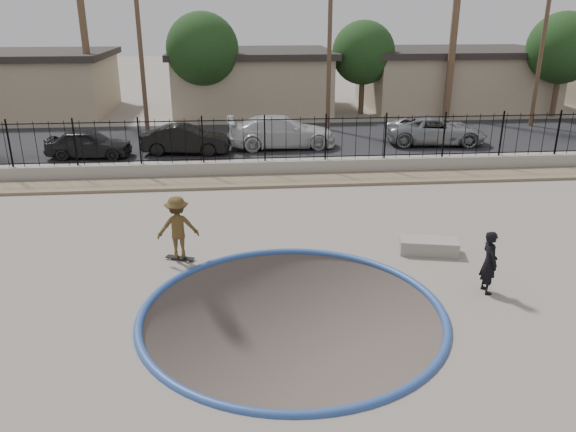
# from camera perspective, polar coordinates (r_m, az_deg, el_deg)

# --- Properties ---
(ground) EXTENTS (120.00, 120.00, 2.20)m
(ground) POSITION_cam_1_polar(r_m,az_deg,el_deg) (25.33, -2.50, 2.88)
(ground) COLOR gray
(ground) RESTS_ON ground
(bowl_pit) EXTENTS (6.84, 6.84, 1.80)m
(bowl_pit) POSITION_cam_1_polar(r_m,az_deg,el_deg) (12.95, 0.45, -9.85)
(bowl_pit) COLOR #483E37
(bowl_pit) RESTS_ON ground
(coping_ring) EXTENTS (7.04, 7.04, 0.20)m
(coping_ring) POSITION_cam_1_polar(r_m,az_deg,el_deg) (12.95, 0.45, -9.85)
(coping_ring) COLOR #2D4D92
(coping_ring) RESTS_ON ground
(rock_strip) EXTENTS (42.00, 1.60, 0.11)m
(rock_strip) POSITION_cam_1_polar(r_m,az_deg,el_deg) (22.32, -2.17, 3.55)
(rock_strip) COLOR #856F57
(rock_strip) RESTS_ON ground
(retaining_wall) EXTENTS (42.00, 0.45, 0.60)m
(retaining_wall) POSITION_cam_1_polar(r_m,az_deg,el_deg) (23.30, -2.33, 4.91)
(retaining_wall) COLOR #9D968A
(retaining_wall) RESTS_ON ground
(fence) EXTENTS (40.00, 0.04, 1.80)m
(fence) POSITION_cam_1_polar(r_m,az_deg,el_deg) (23.01, -2.38, 7.79)
(fence) COLOR black
(fence) RESTS_ON retaining_wall
(street) EXTENTS (90.00, 8.00, 0.04)m
(street) POSITION_cam_1_polar(r_m,az_deg,el_deg) (29.87, -3.03, 7.81)
(street) COLOR black
(street) RESTS_ON ground
(house_west) EXTENTS (11.60, 8.60, 3.90)m
(house_west) POSITION_cam_1_polar(r_m,az_deg,el_deg) (41.29, -25.51, 12.18)
(house_west) COLOR tan
(house_west) RESTS_ON ground
(house_center) EXTENTS (10.60, 8.60, 3.90)m
(house_center) POSITION_cam_1_polar(r_m,az_deg,el_deg) (38.91, -3.71, 13.67)
(house_center) COLOR tan
(house_center) RESTS_ON ground
(house_east) EXTENTS (12.60, 8.60, 3.90)m
(house_east) POSITION_cam_1_polar(r_m,az_deg,el_deg) (41.73, 16.44, 13.37)
(house_east) COLOR tan
(house_east) RESTS_ON ground
(palm_mid) EXTENTS (2.30, 2.30, 9.30)m
(palm_mid) POSITION_cam_1_polar(r_m,az_deg,el_deg) (37.20, -20.31, 19.51)
(palm_mid) COLOR brown
(palm_mid) RESTS_ON ground
(utility_pole_left) EXTENTS (1.70, 0.24, 9.00)m
(utility_pole_left) POSITION_cam_1_polar(r_m,az_deg,el_deg) (31.56, -14.79, 16.48)
(utility_pole_left) COLOR #473323
(utility_pole_left) RESTS_ON ground
(utility_pole_mid) EXTENTS (1.70, 0.24, 9.50)m
(utility_pole_mid) POSITION_cam_1_polar(r_m,az_deg,el_deg) (31.59, 4.25, 17.53)
(utility_pole_mid) COLOR #473323
(utility_pole_mid) RESTS_ON ground
(utility_pole_right) EXTENTS (1.70, 0.24, 9.00)m
(utility_pole_right) POSITION_cam_1_polar(r_m,az_deg,el_deg) (35.58, 24.46, 15.76)
(utility_pole_right) COLOR #473323
(utility_pole_right) RESTS_ON ground
(street_tree_left) EXTENTS (4.32, 4.32, 6.36)m
(street_tree_left) POSITION_cam_1_polar(r_m,az_deg,el_deg) (35.25, -8.69, 16.41)
(street_tree_left) COLOR #473323
(street_tree_left) RESTS_ON ground
(street_tree_mid) EXTENTS (3.96, 3.96, 5.83)m
(street_tree_mid) POSITION_cam_1_polar(r_m,az_deg,el_deg) (37.13, 7.66, 16.11)
(street_tree_mid) COLOR #473323
(street_tree_mid) RESTS_ON ground
(street_tree_right) EXTENTS (4.32, 4.32, 6.36)m
(street_tree_right) POSITION_cam_1_polar(r_m,az_deg,el_deg) (39.69, 26.15, 15.07)
(street_tree_right) COLOR #473323
(street_tree_right) RESTS_ON ground
(skater) EXTENTS (1.19, 0.78, 1.73)m
(skater) POSITION_cam_1_polar(r_m,az_deg,el_deg) (15.47, -11.11, -1.46)
(skater) COLOR brown
(skater) RESTS_ON ground
(skateboard) EXTENTS (0.83, 0.48, 0.07)m
(skateboard) POSITION_cam_1_polar(r_m,az_deg,el_deg) (15.78, -10.92, -4.18)
(skateboard) COLOR black
(skateboard) RESTS_ON ground
(videographer) EXTENTS (0.39, 0.58, 1.58)m
(videographer) POSITION_cam_1_polar(r_m,az_deg,el_deg) (14.35, 19.76, -4.44)
(videographer) COLOR black
(videographer) RESTS_ON ground
(concrete_ledge) EXTENTS (1.71, 1.03, 0.40)m
(concrete_ledge) POSITION_cam_1_polar(r_m,az_deg,el_deg) (16.37, 14.10, -2.98)
(concrete_ledge) COLOR gray
(concrete_ledge) RESTS_ON ground
(car_a) EXTENTS (3.91, 1.80, 1.30)m
(car_a) POSITION_cam_1_polar(r_m,az_deg,el_deg) (27.44, -19.57, 6.96)
(car_a) COLOR black
(car_a) RESTS_ON street
(car_b) EXTENTS (4.18, 1.82, 1.33)m
(car_b) POSITION_cam_1_polar(r_m,az_deg,el_deg) (27.02, -10.35, 7.65)
(car_b) COLOR black
(car_b) RESTS_ON street
(car_c) EXTENTS (5.37, 2.33, 1.54)m
(car_c) POSITION_cam_1_polar(r_m,az_deg,el_deg) (27.81, -0.65, 8.56)
(car_c) COLOR silver
(car_c) RESTS_ON street
(car_d) EXTENTS (5.18, 2.80, 1.38)m
(car_d) POSITION_cam_1_polar(r_m,az_deg,el_deg) (29.48, 14.76, 8.42)
(car_d) COLOR gray
(car_d) RESTS_ON street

